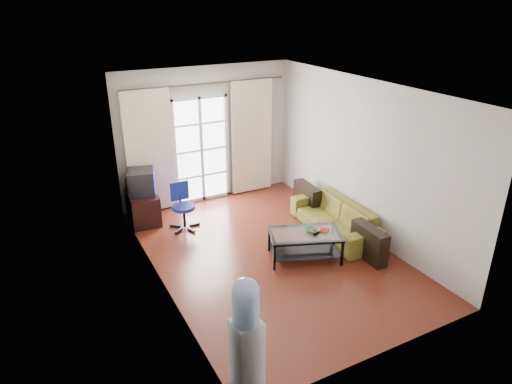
% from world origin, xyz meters
% --- Properties ---
extents(floor, '(5.20, 5.20, 0.00)m').
position_xyz_m(floor, '(0.00, 0.00, 0.00)').
color(floor, maroon).
rests_on(floor, ground).
extents(ceiling, '(5.20, 5.20, 0.00)m').
position_xyz_m(ceiling, '(0.00, 0.00, 2.70)').
color(ceiling, white).
rests_on(ceiling, wall_back).
extents(wall_back, '(3.60, 0.02, 2.70)m').
position_xyz_m(wall_back, '(0.00, 2.60, 1.35)').
color(wall_back, '#B6B3AD').
rests_on(wall_back, floor).
extents(wall_front, '(3.60, 0.02, 2.70)m').
position_xyz_m(wall_front, '(0.00, -2.60, 1.35)').
color(wall_front, '#B6B3AD').
rests_on(wall_front, floor).
extents(wall_left, '(0.02, 5.20, 2.70)m').
position_xyz_m(wall_left, '(-1.80, 0.00, 1.35)').
color(wall_left, '#B6B3AD').
rests_on(wall_left, floor).
extents(wall_right, '(0.02, 5.20, 2.70)m').
position_xyz_m(wall_right, '(1.80, 0.00, 1.35)').
color(wall_right, '#B6B3AD').
rests_on(wall_right, floor).
extents(french_door, '(1.16, 0.06, 2.15)m').
position_xyz_m(french_door, '(-0.15, 2.54, 1.07)').
color(french_door, white).
rests_on(french_door, wall_back).
extents(curtain_rod, '(3.30, 0.04, 0.04)m').
position_xyz_m(curtain_rod, '(0.00, 2.50, 2.38)').
color(curtain_rod, '#4C3F2D').
rests_on(curtain_rod, wall_back).
extents(curtain_left, '(0.90, 0.07, 2.35)m').
position_xyz_m(curtain_left, '(-1.20, 2.48, 1.20)').
color(curtain_left, beige).
rests_on(curtain_left, curtain_rod).
extents(curtain_right, '(0.90, 0.07, 2.35)m').
position_xyz_m(curtain_right, '(0.95, 2.48, 1.20)').
color(curtain_right, beige).
rests_on(curtain_right, curtain_rod).
extents(radiator, '(0.64, 0.12, 0.64)m').
position_xyz_m(radiator, '(0.80, 2.50, 0.33)').
color(radiator, gray).
rests_on(radiator, floor).
extents(sofa, '(1.99, 0.94, 0.56)m').
position_xyz_m(sofa, '(1.39, 0.11, 0.28)').
color(sofa, brown).
rests_on(sofa, floor).
extents(coffee_table, '(1.28, 1.01, 0.46)m').
position_xyz_m(coffee_table, '(0.43, -0.37, 0.29)').
color(coffee_table, silver).
rests_on(coffee_table, floor).
extents(bowl, '(0.42, 0.42, 0.06)m').
position_xyz_m(bowl, '(0.55, -0.39, 0.49)').
color(bowl, '#318745').
rests_on(bowl, coffee_table).
extents(book, '(0.40, 0.40, 0.02)m').
position_xyz_m(book, '(0.63, -0.48, 0.47)').
color(book, '#AE2E15').
rests_on(book, coffee_table).
extents(remote, '(0.15, 0.09, 0.02)m').
position_xyz_m(remote, '(0.56, -0.49, 0.46)').
color(remote, black).
rests_on(remote, coffee_table).
extents(tv_stand, '(0.55, 0.79, 0.56)m').
position_xyz_m(tv_stand, '(-1.51, 2.12, 0.28)').
color(tv_stand, black).
rests_on(tv_stand, floor).
extents(crt_tv, '(0.59, 0.60, 0.46)m').
position_xyz_m(crt_tv, '(-1.51, 2.13, 0.79)').
color(crt_tv, black).
rests_on(crt_tv, tv_stand).
extents(task_chair, '(0.59, 0.59, 0.84)m').
position_xyz_m(task_chair, '(-0.93, 1.54, 0.25)').
color(task_chair, black).
rests_on(task_chair, floor).
extents(water_cooler, '(0.32, 0.31, 1.42)m').
position_xyz_m(water_cooler, '(-1.60, -2.35, 0.74)').
color(water_cooler, silver).
rests_on(water_cooler, floor).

